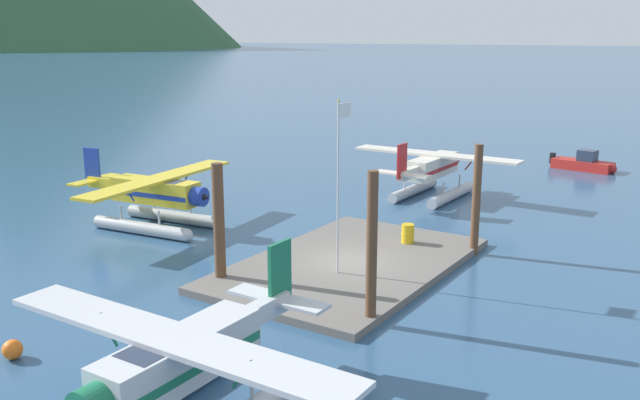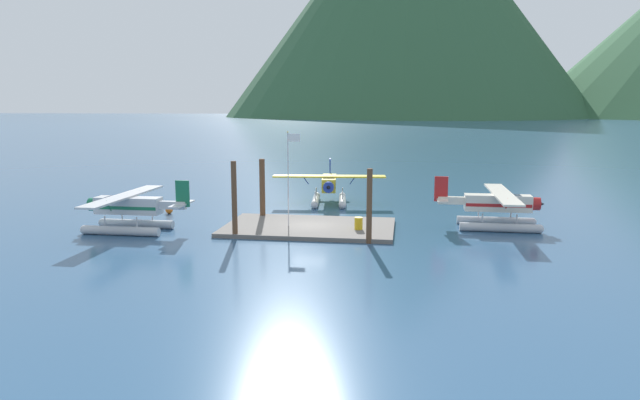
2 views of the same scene
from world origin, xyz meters
name	(u,v)px [view 1 (image 1 of 2)]	position (x,y,z in m)	size (l,w,h in m)	color
ground_plane	(349,268)	(0.00, 0.00, 0.00)	(1200.00, 1200.00, 0.00)	#2D5175
dock_platform	(349,264)	(0.00, 0.00, 0.15)	(12.47, 7.74, 0.30)	#66605B
piling_near_left	(372,249)	(-4.63, -3.56, 2.68)	(0.37, 0.37, 5.35)	brown
piling_near_right	(476,200)	(4.65, -3.77, 2.50)	(0.37, 0.37, 5.00)	brown
piling_far_left	(219,225)	(-4.40, 3.33, 2.43)	(0.45, 0.45, 4.87)	brown
flagpole	(340,169)	(-1.40, -0.34, 4.55)	(0.95, 0.10, 6.94)	silver
fuel_drum	(408,233)	(3.73, -0.93, 0.74)	(0.62, 0.62, 0.88)	gold
mooring_buoy	(12,349)	(-12.83, 4.36, 0.31)	(0.62, 0.62, 0.62)	orange
seaplane_silver_port_aft	(180,373)	(-12.87, -2.74, 1.58)	(7.98, 10.40, 3.84)	#B7BABF
seaplane_cream_stbd_fwd	(433,172)	(13.84, 2.31, 1.58)	(7.98, 10.41, 3.84)	#B7BABF
seaplane_yellow_bow_centre	(156,198)	(-0.03, 11.34, 1.58)	(10.49, 7.95, 3.84)	#B7BABF
boat_red_open_se	(584,164)	(27.83, -3.49, 0.49)	(2.14, 4.86, 1.50)	#B2231E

